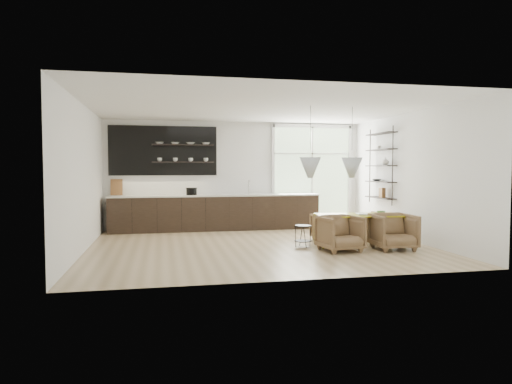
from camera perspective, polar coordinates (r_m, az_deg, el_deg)
name	(u,v)px	position (r m, az deg, el deg)	size (l,w,h in m)	color
room	(274,176)	(10.75, 2.21, 2.04)	(7.02, 6.01, 2.91)	tan
kitchen_run	(212,207)	(12.14, -5.47, -1.93)	(5.54, 0.69, 2.75)	black
right_shelving	(381,168)	(11.79, 15.37, 2.94)	(0.26, 1.22, 1.90)	black
dining_table	(359,216)	(9.95, 12.73, -3.00)	(1.87, 0.99, 0.66)	#B4AA11
armchair_back_left	(329,227)	(10.51, 9.16, -4.32)	(0.66, 0.68, 0.62)	olive
armchair_back_right	(370,226)	(10.81, 14.05, -4.12)	(0.68, 0.70, 0.64)	olive
armchair_front_left	(340,233)	(9.19, 10.48, -5.10)	(0.76, 0.78, 0.71)	olive
armchair_front_right	(393,232)	(9.61, 16.81, -4.76)	(0.78, 0.80, 0.73)	olive
wire_stool	(303,233)	(9.57, 5.89, -5.12)	(0.36, 0.36, 0.45)	black
table_book	(357,214)	(9.89, 12.49, -2.70)	(0.22, 0.30, 0.03)	white
table_bowl	(381,212)	(10.20, 15.36, -2.47)	(0.19, 0.19, 0.06)	#5B8A4F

